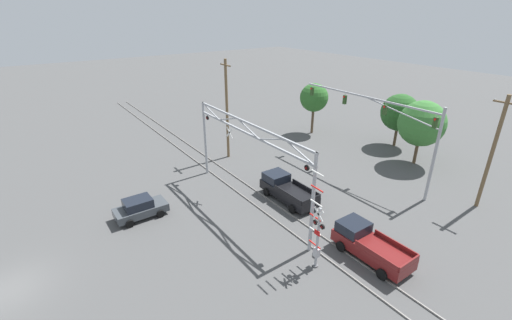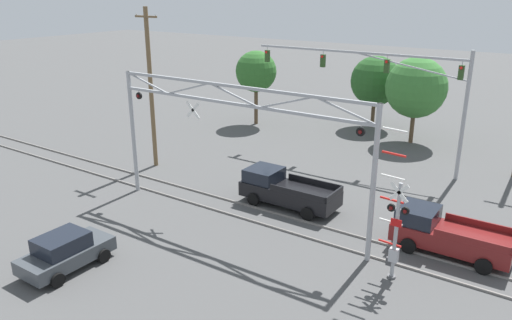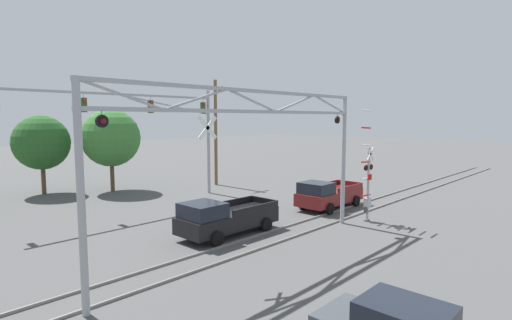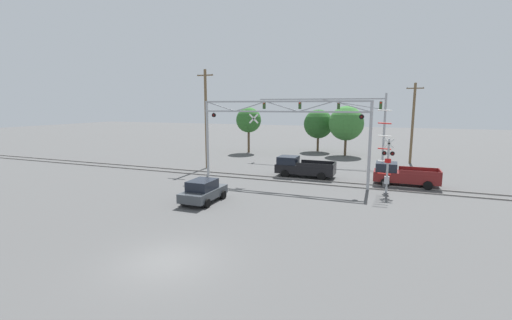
% 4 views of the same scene
% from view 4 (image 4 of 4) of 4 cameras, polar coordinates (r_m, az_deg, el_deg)
% --- Properties ---
extents(ground_plane, '(200.00, 200.00, 0.00)m').
position_cam_4_polar(ground_plane, '(15.70, -14.57, -16.07)').
color(ground_plane, '#4C4C4C').
extents(rail_track_near, '(80.00, 0.08, 0.10)m').
position_cam_4_polar(rail_track_near, '(30.03, 4.35, -3.53)').
color(rail_track_near, gray).
rests_on(rail_track_near, ground_plane).
extents(rail_track_far, '(80.00, 0.08, 0.10)m').
position_cam_4_polar(rail_track_far, '(31.37, 5.12, -3.00)').
color(rail_track_far, gray).
rests_on(rail_track_far, ground_plane).
extents(crossing_gantry, '(14.55, 0.27, 6.99)m').
position_cam_4_polar(crossing_gantry, '(29.09, 4.27, 5.81)').
color(crossing_gantry, '#9EA0A5').
rests_on(crossing_gantry, ground_plane).
extents(crossing_signal_mast, '(1.34, 0.35, 6.30)m').
position_cam_4_polar(crossing_signal_mast, '(27.33, 20.96, -0.79)').
color(crossing_signal_mast, '#9EA0A5').
rests_on(crossing_signal_mast, ground_plane).
extents(traffic_signal_span, '(14.68, 0.39, 7.92)m').
position_cam_4_polar(traffic_signal_span, '(40.41, 14.94, 7.49)').
color(traffic_signal_span, '#9EA0A5').
rests_on(traffic_signal_span, ground_plane).
extents(pickup_truck_lead, '(5.40, 2.28, 1.85)m').
position_cam_4_polar(pickup_truck_lead, '(32.19, 7.71, -1.20)').
color(pickup_truck_lead, black).
rests_on(pickup_truck_lead, ground_plane).
extents(pickup_truck_following, '(5.09, 2.28, 1.85)m').
position_cam_4_polar(pickup_truck_following, '(30.95, 23.21, -2.28)').
color(pickup_truck_following, maroon).
rests_on(pickup_truck_following, ground_plane).
extents(sedan_waiting, '(2.07, 3.85, 1.57)m').
position_cam_4_polar(sedan_waiting, '(23.88, -8.79, -5.12)').
color(sedan_waiting, '#3D4247').
rests_on(sedan_waiting, ground_plane).
extents(utility_pole_left, '(1.80, 0.28, 10.25)m').
position_cam_4_polar(utility_pole_left, '(36.29, -8.32, 6.90)').
color(utility_pole_left, brown).
rests_on(utility_pole_left, ground_plane).
extents(utility_pole_right, '(1.80, 0.28, 9.09)m').
position_cam_4_polar(utility_pole_right, '(42.78, 24.66, 5.71)').
color(utility_pole_right, brown).
rests_on(utility_pole_right, ground_plane).
extents(background_tree_beyond_span, '(4.54, 4.54, 6.55)m').
position_cam_4_polar(background_tree_beyond_span, '(46.70, 14.81, 5.92)').
color(background_tree_beyond_span, brown).
rests_on(background_tree_beyond_span, ground_plane).
extents(background_tree_far_left_verge, '(3.50, 3.50, 6.34)m').
position_cam_4_polar(background_tree_far_left_verge, '(48.07, -1.24, 6.67)').
color(background_tree_far_left_verge, brown).
rests_on(background_tree_far_left_verge, ground_plane).
extents(background_tree_far_right_verge, '(4.14, 4.14, 6.04)m').
position_cam_4_polar(background_tree_far_right_verge, '(50.05, 10.35, 5.92)').
color(background_tree_far_right_verge, brown).
rests_on(background_tree_far_right_verge, ground_plane).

